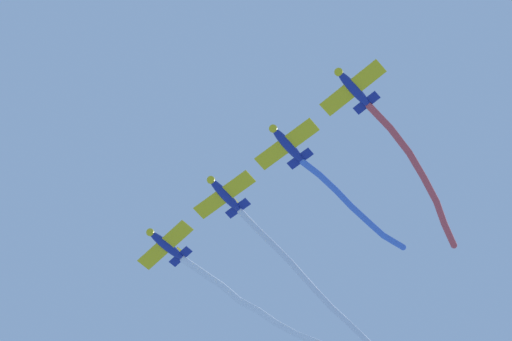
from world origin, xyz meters
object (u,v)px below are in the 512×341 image
at_px(airplane_lead, 166,245).
at_px(airplane_left_wing, 225,194).
at_px(airplane_slot, 353,88).
at_px(airplane_right_wing, 287,144).

bearing_deg(airplane_lead, airplane_left_wing, 92.19).
bearing_deg(airplane_slot, airplane_right_wing, -91.27).
height_order(airplane_right_wing, airplane_slot, airplane_slot).
height_order(airplane_lead, airplane_right_wing, same).
distance_m(airplane_lead, airplane_right_wing, 17.41).
distance_m(airplane_right_wing, airplane_slot, 8.70).
distance_m(airplane_lead, airplane_slot, 26.10).
bearing_deg(airplane_right_wing, airplane_slot, 86.45).
xyz_separation_m(airplane_left_wing, airplane_slot, (-12.18, 12.42, 0.00)).
relative_size(airplane_lead, airplane_slot, 1.02).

